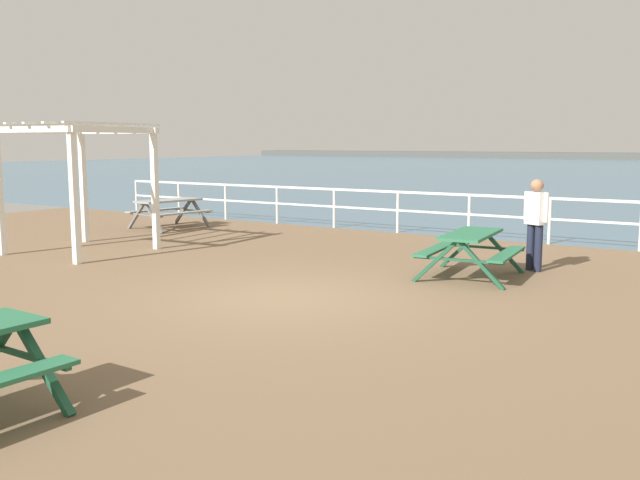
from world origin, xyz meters
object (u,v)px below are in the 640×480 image
object	(u,v)px
picnic_table_near_left	(471,244)
visitor	(536,219)
picnic_table_near_right	(169,207)
lattice_pergola	(78,157)

from	to	relation	value
picnic_table_near_left	visitor	bearing A→B (deg)	-37.83
picnic_table_near_left	picnic_table_near_right	size ratio (longest dim) A/B	0.97
picnic_table_near_left	picnic_table_near_right	xyz separation A→B (m)	(-9.40, 2.30, 0.00)
picnic_table_near_left	lattice_pergola	bearing A→B (deg)	96.78
visitor	lattice_pergola	world-z (taller)	lattice_pergola
lattice_pergola	picnic_table_near_left	bearing A→B (deg)	9.14
picnic_table_near_right	lattice_pergola	world-z (taller)	lattice_pergola
visitor	lattice_pergola	size ratio (longest dim) A/B	0.61
picnic_table_near_left	lattice_pergola	size ratio (longest dim) A/B	0.72
visitor	lattice_pergola	bearing A→B (deg)	-46.54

